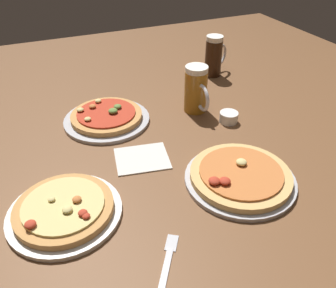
{
  "coord_description": "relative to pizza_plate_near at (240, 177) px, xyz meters",
  "views": [
    {
      "loc": [
        -0.34,
        -0.78,
        0.62
      ],
      "look_at": [
        0.0,
        0.0,
        0.02
      ],
      "focal_mm": 36.77,
      "sensor_mm": 36.0,
      "label": 1
    }
  ],
  "objects": [
    {
      "name": "beer_mug_amber",
      "position": [
        0.28,
        0.65,
        0.07
      ],
      "size": [
        0.13,
        0.08,
        0.17
      ],
      "color": "black",
      "rests_on": "ground_plane"
    },
    {
      "name": "pizza_plate_near",
      "position": [
        0.0,
        0.0,
        0.0
      ],
      "size": [
        0.3,
        0.3,
        0.05
      ],
      "color": "#B2B2B7",
      "rests_on": "ground_plane"
    },
    {
      "name": "ramekin_sauce",
      "position": [
        0.14,
        0.28,
        0.0
      ],
      "size": [
        0.06,
        0.06,
        0.04
      ],
      "primitive_type": "cylinder",
      "color": "white",
      "rests_on": "ground_plane"
    },
    {
      "name": "beer_mug_dark",
      "position": [
        0.07,
        0.39,
        0.07
      ],
      "size": [
        0.08,
        0.14,
        0.17
      ],
      "color": "#9E6619",
      "rests_on": "ground_plane"
    },
    {
      "name": "fork_left",
      "position": [
        -0.29,
        -0.18,
        -0.01
      ],
      "size": [
        0.13,
        0.18,
        0.01
      ],
      "color": "silver",
      "rests_on": "ground_plane"
    },
    {
      "name": "pizza_plate_side",
      "position": [
        -0.45,
        0.06,
        -0.0
      ],
      "size": [
        0.28,
        0.28,
        0.05
      ],
      "color": "silver",
      "rests_on": "ground_plane"
    },
    {
      "name": "pizza_plate_far",
      "position": [
        -0.25,
        0.45,
        -0.0
      ],
      "size": [
        0.29,
        0.29,
        0.05
      ],
      "color": "#B2B2B7",
      "rests_on": "ground_plane"
    },
    {
      "name": "napkin_folded",
      "position": [
        -0.21,
        0.2,
        -0.01
      ],
      "size": [
        0.18,
        0.16,
        0.01
      ],
      "primitive_type": "cube",
      "rotation": [
        0.0,
        0.0,
        -0.18
      ],
      "color": "silver",
      "rests_on": "ground_plane"
    },
    {
      "name": "ground_plane",
      "position": [
        -0.12,
        0.21,
        -0.03
      ],
      "size": [
        2.4,
        2.4,
        0.03
      ],
      "primitive_type": "cube",
      "color": "brown"
    }
  ]
}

